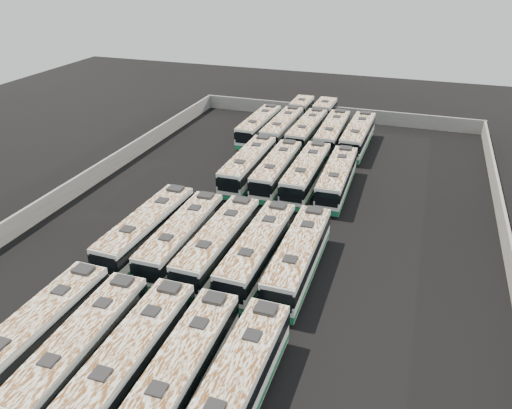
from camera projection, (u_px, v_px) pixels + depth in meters
name	position (u px, v px, depth m)	size (l,w,h in m)	color
ground	(268.00, 222.00, 50.93)	(140.00, 140.00, 0.00)	black
perimeter_wall	(268.00, 213.00, 50.43)	(45.20, 73.20, 2.20)	slate
bus_front_far_left	(37.00, 334.00, 33.44)	(2.87, 13.03, 3.67)	silver
bus_front_left	(82.00, 348.00, 32.25)	(3.02, 12.90, 3.62)	silver
bus_front_center	(131.00, 360.00, 31.29)	(2.88, 13.21, 3.72)	silver
bus_front_right	(181.00, 373.00, 30.33)	(2.94, 13.06, 3.67)	silver
bus_front_far_right	(235.00, 389.00, 29.20)	(2.96, 13.31, 3.75)	silver
bus_midfront_far_left	(147.00, 230.00, 45.73)	(3.16, 13.42, 3.76)	silver
bus_midfront_left	(182.00, 237.00, 44.66)	(2.85, 12.99, 3.66)	silver
bus_midfront_center	(219.00, 244.00, 43.59)	(3.05, 13.26, 3.73)	silver
bus_midfront_right	(258.00, 251.00, 42.53)	(3.02, 13.30, 3.74)	silver
bus_midfront_far_right	(298.00, 257.00, 41.66)	(2.87, 13.27, 3.74)	silver
bus_midback_left	(248.00, 166.00, 59.33)	(2.83, 13.30, 3.75)	silver
bus_midback_center	(277.00, 170.00, 58.29)	(2.78, 12.84, 3.62)	silver
bus_midback_right	(306.00, 174.00, 57.14)	(2.88, 13.37, 3.77)	silver
bus_midback_far_right	(337.00, 178.00, 56.22)	(2.98, 12.97, 3.64)	silver
bus_back_far_left	(259.00, 126.00, 72.72)	(2.91, 12.84, 3.61)	silver
bus_back_left	(289.00, 122.00, 74.58)	(2.98, 20.11, 3.64)	silver
bus_back_center	(313.00, 124.00, 73.49)	(3.24, 20.26, 3.66)	silver
bus_back_right	(332.00, 134.00, 69.58)	(3.00, 13.32, 3.74)	silver
bus_back_far_right	(358.00, 136.00, 68.67)	(3.05, 13.41, 3.77)	silver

